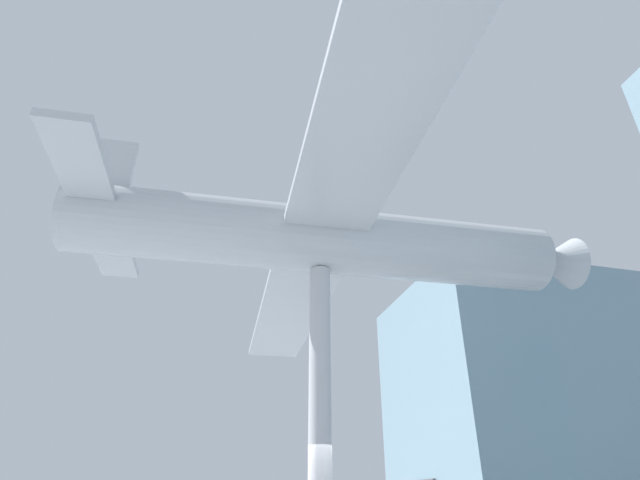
{
  "coord_description": "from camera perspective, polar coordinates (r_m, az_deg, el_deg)",
  "views": [
    {
      "loc": [
        10.62,
        -2.68,
        1.37
      ],
      "look_at": [
        0.0,
        0.0,
        7.27
      ],
      "focal_mm": 28.0,
      "sensor_mm": 36.0,
      "label": 1
    }
  ],
  "objects": [
    {
      "name": "glass_pavilion_left",
      "position": [
        23.78,
        23.47,
        -17.43
      ],
      "size": [
        8.06,
        10.76,
        10.52
      ],
      "color": "#7593A3",
      "rests_on": "ground_plane"
    },
    {
      "name": "support_pylon_central",
      "position": [
        11.11,
        0.0,
        -18.72
      ],
      "size": [
        0.49,
        0.49,
        6.44
      ],
      "color": "#B7B7BC",
      "rests_on": "ground_plane"
    },
    {
      "name": "suspended_airplane",
      "position": [
        12.47,
        0.63,
        -0.0
      ],
      "size": [
        21.33,
        13.47,
        3.08
      ],
      "rotation": [
        0.0,
        0.0,
        -0.05
      ],
      "color": "#B2B7BC",
      "rests_on": "support_pylon_central"
    }
  ]
}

